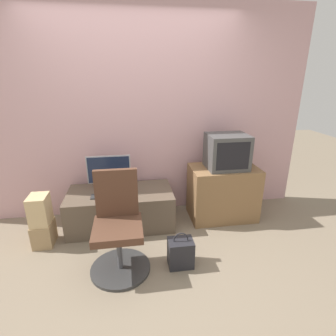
{
  "coord_description": "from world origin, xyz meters",
  "views": [
    {
      "loc": [
        -0.11,
        -1.99,
        1.78
      ],
      "look_at": [
        0.35,
        0.99,
        0.7
      ],
      "focal_mm": 28.0,
      "sensor_mm": 36.0,
      "label": 1
    }
  ],
  "objects_px": {
    "main_monitor": "(109,172)",
    "keyboard": "(106,196)",
    "office_chair": "(118,231)",
    "handbag": "(181,253)",
    "cardboard_box_lower": "(44,233)",
    "crt_tv": "(227,152)",
    "mouse": "(127,195)"
  },
  "relations": [
    {
      "from": "keyboard",
      "to": "office_chair",
      "type": "distance_m",
      "value": 0.68
    },
    {
      "from": "office_chair",
      "to": "cardboard_box_lower",
      "type": "height_order",
      "value": "office_chair"
    },
    {
      "from": "keyboard",
      "to": "crt_tv",
      "type": "xyz_separation_m",
      "value": [
        1.47,
        0.1,
        0.44
      ]
    },
    {
      "from": "main_monitor",
      "to": "keyboard",
      "type": "distance_m",
      "value": 0.31
    },
    {
      "from": "crt_tv",
      "to": "handbag",
      "type": "distance_m",
      "value": 1.34
    },
    {
      "from": "office_chair",
      "to": "handbag",
      "type": "relative_size",
      "value": 2.61
    },
    {
      "from": "cardboard_box_lower",
      "to": "handbag",
      "type": "bearing_deg",
      "value": -21.88
    },
    {
      "from": "main_monitor",
      "to": "handbag",
      "type": "relative_size",
      "value": 1.42
    },
    {
      "from": "keyboard",
      "to": "handbag",
      "type": "bearing_deg",
      "value": -45.09
    },
    {
      "from": "mouse",
      "to": "keyboard",
      "type": "bearing_deg",
      "value": 175.05
    },
    {
      "from": "main_monitor",
      "to": "office_chair",
      "type": "xyz_separation_m",
      "value": [
        0.11,
        -0.89,
        -0.27
      ]
    },
    {
      "from": "office_chair",
      "to": "handbag",
      "type": "height_order",
      "value": "office_chair"
    },
    {
      "from": "keyboard",
      "to": "cardboard_box_lower",
      "type": "height_order",
      "value": "keyboard"
    },
    {
      "from": "main_monitor",
      "to": "keyboard",
      "type": "height_order",
      "value": "main_monitor"
    },
    {
      "from": "main_monitor",
      "to": "handbag",
      "type": "distance_m",
      "value": 1.3
    },
    {
      "from": "keyboard",
      "to": "office_chair",
      "type": "bearing_deg",
      "value": -76.98
    },
    {
      "from": "keyboard",
      "to": "crt_tv",
      "type": "distance_m",
      "value": 1.54
    },
    {
      "from": "handbag",
      "to": "cardboard_box_lower",
      "type": "bearing_deg",
      "value": 158.12
    },
    {
      "from": "main_monitor",
      "to": "handbag",
      "type": "xyz_separation_m",
      "value": [
        0.7,
        -0.97,
        -0.52
      ]
    },
    {
      "from": "handbag",
      "to": "keyboard",
      "type": "bearing_deg",
      "value": 134.91
    },
    {
      "from": "office_chair",
      "to": "handbag",
      "type": "bearing_deg",
      "value": -7.38
    },
    {
      "from": "keyboard",
      "to": "cardboard_box_lower",
      "type": "bearing_deg",
      "value": -166.04
    },
    {
      "from": "main_monitor",
      "to": "keyboard",
      "type": "xyz_separation_m",
      "value": [
        -0.04,
        -0.23,
        -0.21
      ]
    },
    {
      "from": "mouse",
      "to": "office_chair",
      "type": "bearing_deg",
      "value": -97.74
    },
    {
      "from": "handbag",
      "to": "office_chair",
      "type": "bearing_deg",
      "value": 172.62
    },
    {
      "from": "cardboard_box_lower",
      "to": "handbag",
      "type": "distance_m",
      "value": 1.53
    },
    {
      "from": "keyboard",
      "to": "mouse",
      "type": "relative_size",
      "value": 6.21
    },
    {
      "from": "main_monitor",
      "to": "office_chair",
      "type": "distance_m",
      "value": 0.94
    },
    {
      "from": "office_chair",
      "to": "mouse",
      "type": "bearing_deg",
      "value": 82.26
    },
    {
      "from": "main_monitor",
      "to": "office_chair",
      "type": "height_order",
      "value": "office_chair"
    },
    {
      "from": "main_monitor",
      "to": "crt_tv",
      "type": "relative_size",
      "value": 1.08
    },
    {
      "from": "cardboard_box_lower",
      "to": "crt_tv",
      "type": "bearing_deg",
      "value": 7.05
    }
  ]
}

